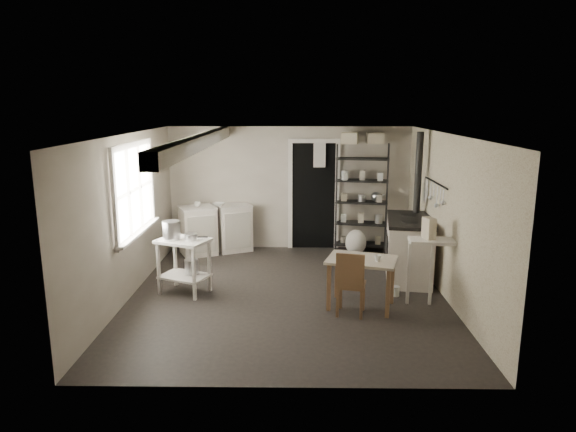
{
  "coord_description": "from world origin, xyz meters",
  "views": [
    {
      "loc": [
        0.1,
        -7.03,
        2.71
      ],
      "look_at": [
        0.0,
        0.3,
        1.1
      ],
      "focal_mm": 32.0,
      "sensor_mm": 36.0,
      "label": 1
    }
  ],
  "objects_px": {
    "stove": "(409,252)",
    "flour_sack": "(356,242)",
    "chair": "(351,279)",
    "work_table": "(361,280)",
    "base_cabinets": "(216,228)",
    "stockpot": "(172,230)",
    "prep_table": "(184,266)",
    "shelf_rack": "(362,201)"
  },
  "relations": [
    {
      "from": "stove",
      "to": "chair",
      "type": "relative_size",
      "value": 1.42
    },
    {
      "from": "base_cabinets",
      "to": "flour_sack",
      "type": "bearing_deg",
      "value": -28.08
    },
    {
      "from": "prep_table",
      "to": "base_cabinets",
      "type": "height_order",
      "value": "base_cabinets"
    },
    {
      "from": "work_table",
      "to": "stove",
      "type": "bearing_deg",
      "value": 52.96
    },
    {
      "from": "work_table",
      "to": "flour_sack",
      "type": "height_order",
      "value": "work_table"
    },
    {
      "from": "prep_table",
      "to": "stove",
      "type": "relative_size",
      "value": 0.65
    },
    {
      "from": "stove",
      "to": "stockpot",
      "type": "bearing_deg",
      "value": -160.54
    },
    {
      "from": "flour_sack",
      "to": "prep_table",
      "type": "bearing_deg",
      "value": -144.03
    },
    {
      "from": "stove",
      "to": "flour_sack",
      "type": "relative_size",
      "value": 2.67
    },
    {
      "from": "stockpot",
      "to": "chair",
      "type": "distance_m",
      "value": 2.65
    },
    {
      "from": "prep_table",
      "to": "stockpot",
      "type": "height_order",
      "value": "stockpot"
    },
    {
      "from": "base_cabinets",
      "to": "shelf_rack",
      "type": "distance_m",
      "value": 2.75
    },
    {
      "from": "stove",
      "to": "flour_sack",
      "type": "height_order",
      "value": "stove"
    },
    {
      "from": "flour_sack",
      "to": "work_table",
      "type": "bearing_deg",
      "value": -94.97
    },
    {
      "from": "stove",
      "to": "work_table",
      "type": "height_order",
      "value": "stove"
    },
    {
      "from": "stove",
      "to": "flour_sack",
      "type": "distance_m",
      "value": 1.48
    },
    {
      "from": "base_cabinets",
      "to": "stove",
      "type": "relative_size",
      "value": 1.08
    },
    {
      "from": "base_cabinets",
      "to": "flour_sack",
      "type": "height_order",
      "value": "base_cabinets"
    },
    {
      "from": "prep_table",
      "to": "flour_sack",
      "type": "bearing_deg",
      "value": 35.97
    },
    {
      "from": "prep_table",
      "to": "work_table",
      "type": "xyz_separation_m",
      "value": [
        2.5,
        -0.51,
        -0.02
      ]
    },
    {
      "from": "shelf_rack",
      "to": "work_table",
      "type": "relative_size",
      "value": 2.22
    },
    {
      "from": "stockpot",
      "to": "base_cabinets",
      "type": "height_order",
      "value": "stockpot"
    },
    {
      "from": "base_cabinets",
      "to": "chair",
      "type": "relative_size",
      "value": 1.54
    },
    {
      "from": "stockpot",
      "to": "stove",
      "type": "bearing_deg",
      "value": 10.7
    },
    {
      "from": "shelf_rack",
      "to": "flour_sack",
      "type": "xyz_separation_m",
      "value": [
        -0.12,
        -0.27,
        -0.71
      ]
    },
    {
      "from": "chair",
      "to": "flour_sack",
      "type": "distance_m",
      "value": 2.76
    },
    {
      "from": "prep_table",
      "to": "base_cabinets",
      "type": "distance_m",
      "value": 2.13
    },
    {
      "from": "stockpot",
      "to": "base_cabinets",
      "type": "relative_size",
      "value": 0.2
    },
    {
      "from": "prep_table",
      "to": "base_cabinets",
      "type": "relative_size",
      "value": 0.6
    },
    {
      "from": "base_cabinets",
      "to": "shelf_rack",
      "type": "relative_size",
      "value": 0.67
    },
    {
      "from": "prep_table",
      "to": "flour_sack",
      "type": "height_order",
      "value": "prep_table"
    },
    {
      "from": "shelf_rack",
      "to": "chair",
      "type": "xyz_separation_m",
      "value": [
        -0.49,
        -2.99,
        -0.46
      ]
    },
    {
      "from": "stockpot",
      "to": "stove",
      "type": "xyz_separation_m",
      "value": [
        3.55,
        0.67,
        -0.5
      ]
    },
    {
      "from": "base_cabinets",
      "to": "flour_sack",
      "type": "distance_m",
      "value": 2.6
    },
    {
      "from": "base_cabinets",
      "to": "stove",
      "type": "xyz_separation_m",
      "value": [
        3.25,
        -1.45,
        -0.02
      ]
    },
    {
      "from": "stockpot",
      "to": "flour_sack",
      "type": "height_order",
      "value": "stockpot"
    },
    {
      "from": "work_table",
      "to": "flour_sack",
      "type": "bearing_deg",
      "value": 85.03
    },
    {
      "from": "prep_table",
      "to": "chair",
      "type": "height_order",
      "value": "chair"
    },
    {
      "from": "stockpot",
      "to": "base_cabinets",
      "type": "distance_m",
      "value": 2.2
    },
    {
      "from": "work_table",
      "to": "flour_sack",
      "type": "xyz_separation_m",
      "value": [
        0.22,
        2.48,
        -0.14
      ]
    },
    {
      "from": "base_cabinets",
      "to": "work_table",
      "type": "distance_m",
      "value": 3.54
    },
    {
      "from": "base_cabinets",
      "to": "prep_table",
      "type": "bearing_deg",
      "value": -118.55
    }
  ]
}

